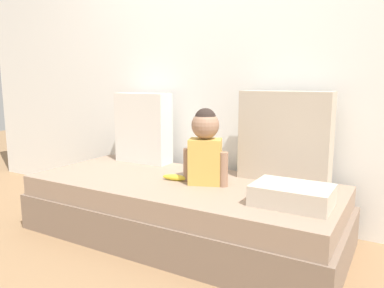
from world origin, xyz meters
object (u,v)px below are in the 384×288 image
object	(u,v)px
toddler	(205,145)
banana	(175,177)
couch	(181,209)
folded_blanket	(292,195)
throw_pillow_left	(143,128)
throw_pillow_right	(285,137)

from	to	relation	value
toddler	banana	size ratio (longest dim) A/B	2.81
couch	folded_blanket	bearing A→B (deg)	-8.46
throw_pillow_left	couch	bearing A→B (deg)	-31.48
throw_pillow_left	folded_blanket	world-z (taller)	throw_pillow_left
couch	throw_pillow_left	size ratio (longest dim) A/B	3.78
couch	toddler	bearing A→B (deg)	7.96
banana	throw_pillow_left	bearing A→B (deg)	145.75
couch	banana	world-z (taller)	banana
couch	toddler	size ratio (longest dim) A/B	4.32
toddler	banana	world-z (taller)	toddler
throw_pillow_right	banana	xyz separation A→B (m)	(-0.61, -0.36, -0.27)
banana	couch	bearing A→B (deg)	14.76
throw_pillow_left	throw_pillow_right	size ratio (longest dim) A/B	0.94
couch	banana	distance (m)	0.21
throw_pillow_right	toddler	bearing A→B (deg)	-141.22
throw_pillow_left	folded_blanket	bearing A→B (deg)	-19.20
banana	folded_blanket	size ratio (longest dim) A/B	0.42
folded_blanket	throw_pillow_left	bearing A→B (deg)	160.80
throw_pillow_right	folded_blanket	size ratio (longest dim) A/B	1.45
toddler	banana	distance (m)	0.31
folded_blanket	throw_pillow_right	bearing A→B (deg)	111.86
couch	toddler	distance (m)	0.47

